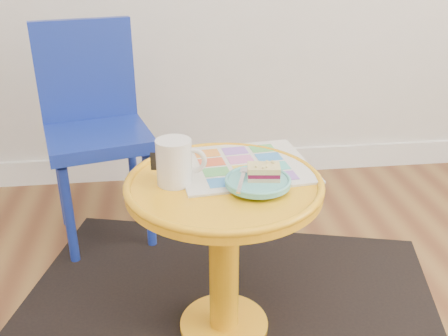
{
  "coord_description": "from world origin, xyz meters",
  "views": [
    {
      "loc": [
        -0.15,
        -0.22,
        1.06
      ],
      "look_at": [
        -0.01,
        0.93,
        0.53
      ],
      "focal_mm": 40.0,
      "sensor_mm": 36.0,
      "label": 1
    }
  ],
  "objects": [
    {
      "name": "fork",
      "position": [
        0.03,
        0.88,
        0.51
      ],
      "size": [
        0.05,
        0.14,
        0.0
      ],
      "rotation": [
        0.0,
        0.0,
        -0.28
      ],
      "color": "silver",
      "rests_on": "plate"
    },
    {
      "name": "mug",
      "position": [
        -0.13,
        0.94,
        0.55
      ],
      "size": [
        0.13,
        0.09,
        0.12
      ],
      "rotation": [
        0.0,
        0.0,
        -0.19
      ],
      "color": "silver",
      "rests_on": "side_table"
    },
    {
      "name": "plate",
      "position": [
        0.07,
        0.88,
        0.5
      ],
      "size": [
        0.17,
        0.17,
        0.02
      ],
      "color": "#5BC1BC",
      "rests_on": "newspaper"
    },
    {
      "name": "newspaper",
      "position": [
        0.06,
        1.02,
        0.49
      ],
      "size": [
        0.38,
        0.34,
        0.01
      ],
      "primitive_type": "cube",
      "rotation": [
        0.0,
        0.0,
        0.1
      ],
      "color": "silver",
      "rests_on": "side_table"
    },
    {
      "name": "cake_slice",
      "position": [
        0.09,
        0.88,
        0.53
      ],
      "size": [
        0.09,
        0.06,
        0.04
      ],
      "rotation": [
        0.0,
        0.0,
        -0.14
      ],
      "color": "#D3BC8C",
      "rests_on": "plate"
    },
    {
      "name": "side_table",
      "position": [
        -0.01,
        0.93,
        0.35
      ],
      "size": [
        0.51,
        0.51,
        0.49
      ],
      "color": "#F2A414",
      "rests_on": "ground"
    },
    {
      "name": "rug",
      "position": [
        -0.01,
        0.93,
        0.0
      ],
      "size": [
        1.54,
        1.4,
        0.01
      ],
      "primitive_type": "cube",
      "rotation": [
        0.0,
        0.0,
        -0.26
      ],
      "color": "black",
      "rests_on": "ground"
    },
    {
      "name": "chair",
      "position": [
        -0.41,
        1.56,
        0.46
      ],
      "size": [
        0.43,
        0.43,
        0.8
      ],
      "rotation": [
        0.0,
        0.0,
        0.25
      ],
      "color": "navy",
      "rests_on": "ground"
    }
  ]
}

